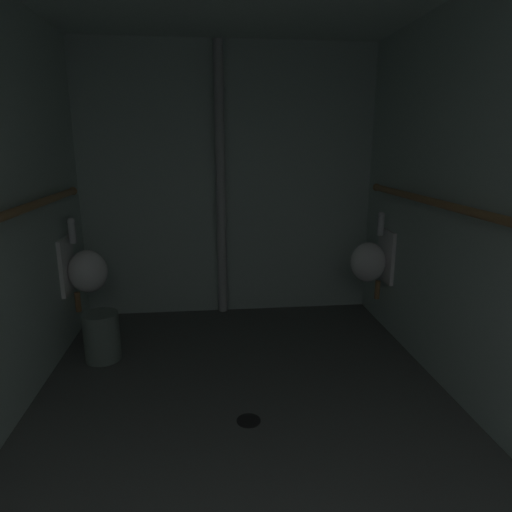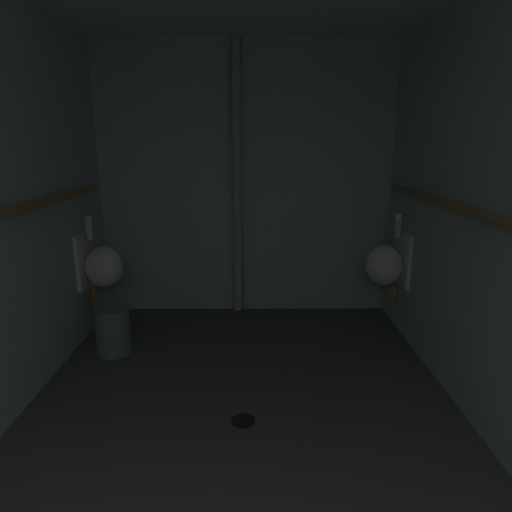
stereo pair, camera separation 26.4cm
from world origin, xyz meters
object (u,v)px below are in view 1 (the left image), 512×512
floor_drain (249,420)px  waste_bin (102,337)px  standpipe_back_wall (221,185)px  urinal_right_mid (371,261)px  urinal_left_mid (85,270)px

floor_drain → waste_bin: (-1.00, 0.87, 0.18)m
standpipe_back_wall → floor_drain: 2.09m
urinal_right_mid → waste_bin: 2.23m
urinal_left_mid → waste_bin: bearing=-63.9°
floor_drain → standpipe_back_wall: bearing=92.8°
standpipe_back_wall → urinal_right_mid: bearing=-20.0°
floor_drain → urinal_left_mid: bearing=133.8°
urinal_left_mid → standpipe_back_wall: (1.09, 0.48, 0.61)m
urinal_right_mid → floor_drain: (-1.15, -1.26, -0.59)m
urinal_right_mid → waste_bin: bearing=-169.9°
urinal_right_mid → standpipe_back_wall: size_ratio=0.32×
urinal_left_mid → urinal_right_mid: same height
floor_drain → waste_bin: bearing=138.9°
urinal_left_mid → waste_bin: 0.57m
urinal_left_mid → urinal_right_mid: 2.32m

